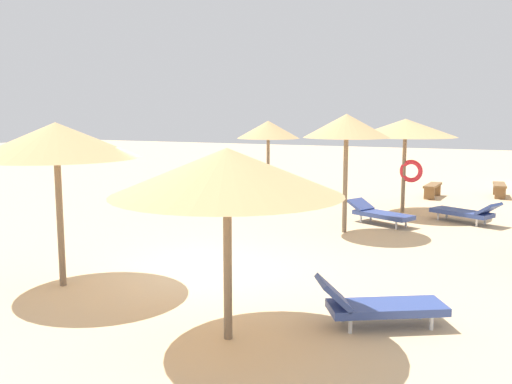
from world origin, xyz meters
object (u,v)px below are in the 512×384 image
at_px(parasol_0, 268,130).
at_px(parasol_2, 227,172).
at_px(lounger_1, 466,212).
at_px(parasol_6, 56,141).
at_px(lounger_0, 224,189).
at_px(bench_1, 499,188).
at_px(parasol_1, 405,129).
at_px(parasol_3, 347,126).
at_px(bench_2, 433,188).
at_px(lounger_2, 377,305).
at_px(lounger_3, 379,213).

relative_size(parasol_0, parasol_2, 0.88).
xyz_separation_m(parasol_0, lounger_1, (7.20, -2.78, -2.12)).
bearing_deg(parasol_6, lounger_0, 101.37).
bearing_deg(bench_1, lounger_1, -98.04).
relative_size(parasol_0, parasol_1, 0.90).
distance_m(parasol_3, parasol_6, 7.37).
height_order(parasol_6, bench_2, parasol_6).
bearing_deg(parasol_3, bench_2, 78.98).
relative_size(lounger_0, lounger_2, 1.03).
xyz_separation_m(parasol_1, lounger_0, (-6.53, 0.59, -2.29)).
xyz_separation_m(lounger_1, lounger_3, (-2.21, -1.13, -0.00)).
bearing_deg(parasol_0, parasol_3, -50.72).
distance_m(parasol_6, lounger_2, 6.08).
xyz_separation_m(parasol_6, bench_1, (7.10, 14.75, -2.28)).
bearing_deg(lounger_0, lounger_2, -52.99).
bearing_deg(parasol_0, lounger_1, -21.12).
height_order(parasol_3, parasol_6, parasol_3).
xyz_separation_m(parasol_1, parasol_3, (-0.91, -3.55, 0.15)).
bearing_deg(parasol_2, bench_1, 78.17).
distance_m(parasol_2, lounger_1, 10.51).
height_order(parasol_1, lounger_1, parasol_1).
distance_m(parasol_0, lounger_3, 6.69).
relative_size(parasol_1, lounger_3, 1.55).
height_order(lounger_0, lounger_1, lounger_1).
bearing_deg(bench_1, parasol_2, -101.83).
relative_size(parasol_1, parasol_3, 1.01).
distance_m(parasol_0, lounger_2, 13.40).
bearing_deg(parasol_2, bench_2, 85.87).
distance_m(lounger_1, lounger_3, 2.48).
bearing_deg(parasol_0, parasol_2, -69.75).
relative_size(parasol_0, parasol_3, 0.90).
bearing_deg(parasol_6, bench_1, 64.29).
xyz_separation_m(parasol_2, bench_2, (1.05, 14.57, -1.98)).
distance_m(lounger_0, lounger_2, 12.89).
bearing_deg(parasol_0, bench_1, 19.92).
bearing_deg(lounger_0, parasol_1, -5.16).
bearing_deg(lounger_2, parasol_2, -144.56).
height_order(parasol_0, bench_2, parasol_0).
distance_m(parasol_3, bench_1, 9.33).
bearing_deg(bench_2, lounger_1, -72.59).
height_order(parasol_2, parasol_3, parasol_3).
bearing_deg(parasol_1, bench_2, 82.34).
bearing_deg(parasol_2, lounger_2, 35.44).
height_order(parasol_2, lounger_2, parasol_2).
xyz_separation_m(parasol_1, bench_1, (2.71, 4.70, -2.25)).
relative_size(parasol_2, lounger_0, 1.57).
relative_size(parasol_1, lounger_1, 1.56).
distance_m(parasol_6, lounger_1, 11.28).
bearing_deg(parasol_3, lounger_0, 143.59).
bearing_deg(lounger_0, bench_2, 23.12).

